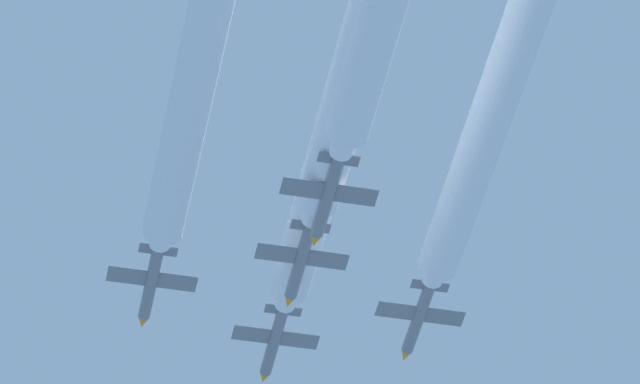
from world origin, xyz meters
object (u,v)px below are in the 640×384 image
Objects in this scene: jet_lead at (274,342)px; jet_right_wingman at (418,319)px; jet_slot at (300,262)px; jet_high_trail at (327,198)px; jet_left_wingman at (151,284)px.

jet_lead is 1.00× the size of jet_right_wingman.
jet_lead is 1.00× the size of jet_slot.
jet_right_wingman reaches higher than jet_high_trail.
jet_high_trail is (13.90, -21.05, -5.01)m from jet_left_wingman.
jet_high_trail is at bearing -123.45° from jet_right_wingman.
jet_lead reaches higher than jet_slot.
jet_right_wingman is at bearing 33.00° from jet_slot.
jet_right_wingman reaches higher than jet_slot.
jet_slot is (-0.65, -18.14, -4.73)m from jet_lead.
jet_lead is 18.76m from jet_slot.
jet_high_trail is at bearing -90.57° from jet_lead.
jet_right_wingman is 1.00× the size of jet_slot.
jet_left_wingman reaches higher than jet_high_trail.
jet_lead is at bearing 87.94° from jet_slot.
jet_slot is 1.00× the size of jet_high_trail.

